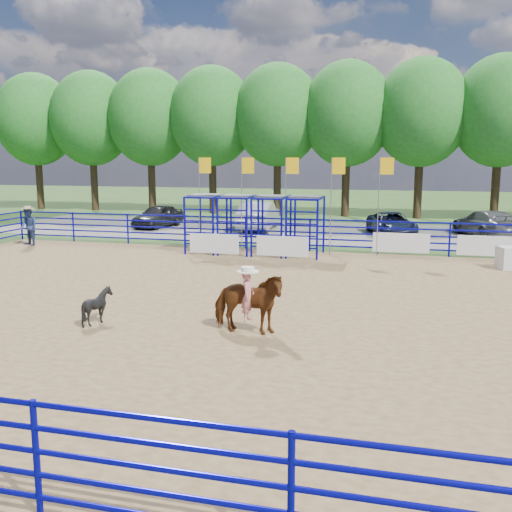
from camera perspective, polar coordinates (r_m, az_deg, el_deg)
name	(u,v)px	position (r m, az deg, el deg)	size (l,w,h in m)	color
ground	(254,307)	(16.34, -0.20, -5.11)	(120.00, 120.00, 0.00)	#3C5D25
arena_dirt	(254,307)	(16.33, -0.20, -5.08)	(30.00, 20.00, 0.02)	#96764B
gravel_strip	(329,232)	(32.79, 7.32, 2.40)	(40.00, 10.00, 0.01)	gray
horse_and_rider	(248,300)	(13.67, -0.82, -4.42)	(1.80, 0.83, 2.25)	brown
calf	(97,306)	(15.14, -15.57, -4.82)	(0.74, 0.84, 0.92)	black
spectator_cowboy	(29,226)	(29.39, -21.78, 2.79)	(1.09, 0.99, 1.87)	navy
car_a	(158,216)	(35.16, -9.77, 3.97)	(1.61, 4.00, 1.36)	black
car_b	(259,216)	(33.36, 0.26, 4.05)	(1.75, 5.02, 1.65)	#92949A
car_c	(392,224)	(31.92, 13.41, 3.14)	(2.06, 4.47, 1.24)	black
car_d	(486,224)	(32.75, 22.05, 3.03)	(2.01, 4.95, 1.44)	#545457
perimeter_fence	(254,281)	(16.16, -0.20, -2.54)	(30.10, 20.10, 1.50)	#0A07A0
chute_assembly	(263,226)	(24.99, 0.69, 3.06)	(19.32, 2.41, 4.20)	#0A07A0
treeline	(348,109)	(41.59, 9.15, 14.32)	(56.40, 6.40, 11.24)	#3F2B19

